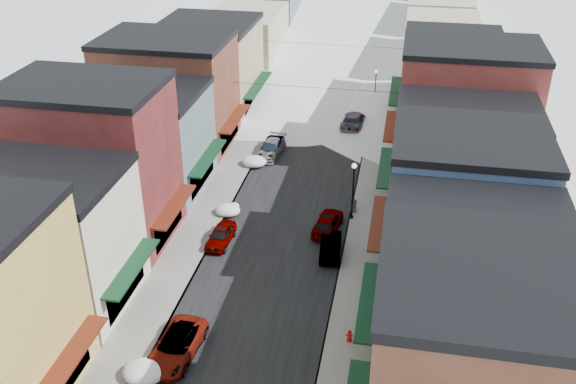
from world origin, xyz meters
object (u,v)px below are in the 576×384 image
at_px(trash_can, 353,206).
at_px(car_dark_hatch, 273,146).
at_px(car_white_suv, 176,346).
at_px(car_silver_sedan, 221,235).
at_px(streetlamp_near, 353,184).
at_px(fire_hydrant, 349,336).
at_px(car_green_sedan, 331,246).

bearing_deg(trash_can, car_dark_hatch, 131.01).
height_order(car_white_suv, car_silver_sedan, car_white_suv).
height_order(car_white_suv, streetlamp_near, streetlamp_near).
bearing_deg(car_dark_hatch, trash_can, -48.88).
relative_size(fire_hydrant, trash_can, 0.80).
bearing_deg(car_green_sedan, car_white_suv, 53.81).
height_order(fire_hydrant, trash_can, trash_can).
bearing_deg(car_silver_sedan, trash_can, 37.01).
xyz_separation_m(car_dark_hatch, fire_hydrant, (10.27, -26.00, -0.17)).
bearing_deg(car_green_sedan, car_dark_hatch, -69.10).
distance_m(car_silver_sedan, fire_hydrant, 14.29).
xyz_separation_m(car_white_suv, car_silver_sedan, (-0.80, 12.35, -0.05)).
bearing_deg(fire_hydrant, streetlamp_near, 95.21).
xyz_separation_m(car_white_suv, car_green_sedan, (7.66, 12.43, -0.02)).
bearing_deg(car_silver_sedan, streetlamp_near, 32.52).
bearing_deg(car_white_suv, car_dark_hatch, 94.82).
xyz_separation_m(car_dark_hatch, trash_can, (8.94, -10.29, -0.03)).
bearing_deg(car_dark_hatch, streetlamp_near, -51.61).
distance_m(car_silver_sedan, streetlamp_near, 11.22).
distance_m(fire_hydrant, streetlamp_near, 14.99).
bearing_deg(car_silver_sedan, car_dark_hatch, 91.10).
height_order(fire_hydrant, streetlamp_near, streetlamp_near).
distance_m(car_white_suv, fire_hydrant, 10.49).
xyz_separation_m(car_dark_hatch, car_green_sedan, (7.90, -16.61, 0.02)).
relative_size(car_green_sedan, trash_can, 4.31).
height_order(car_dark_hatch, streetlamp_near, streetlamp_near).
bearing_deg(car_dark_hatch, car_green_sedan, -64.45).
height_order(trash_can, streetlamp_near, streetlamp_near).
height_order(car_silver_sedan, streetlamp_near, streetlamp_near).
height_order(car_silver_sedan, car_dark_hatch, car_dark_hatch).
distance_m(fire_hydrant, trash_can, 15.77).
bearing_deg(car_green_sedan, streetlamp_near, -105.63).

